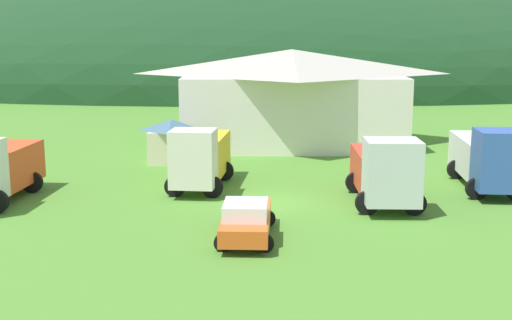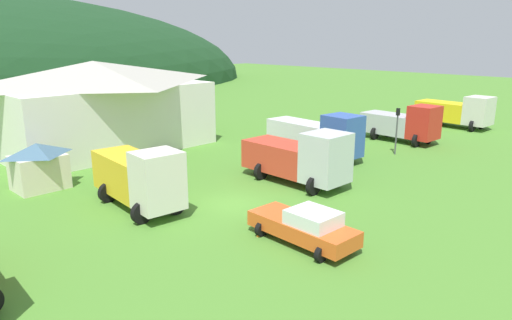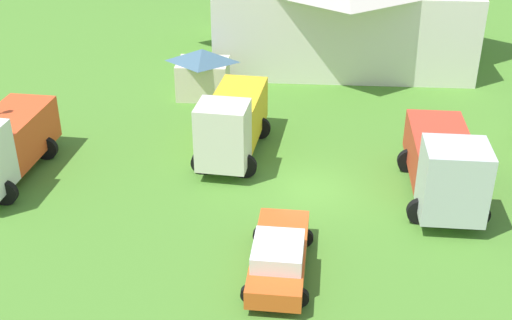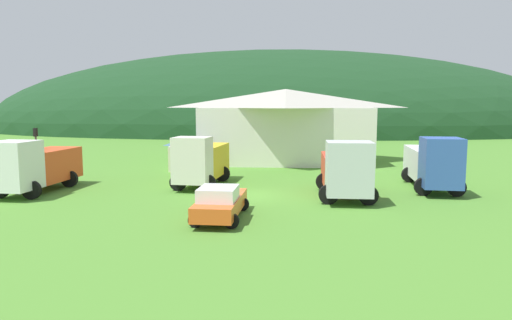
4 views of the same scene
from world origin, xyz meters
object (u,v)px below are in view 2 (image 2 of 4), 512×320
Objects in this scene: box_truck_blue at (318,135)px; crane_truck_red at (404,123)px; depot_building at (96,103)px; traffic_light_east at (397,126)px; heavy_rig_striped at (139,177)px; flatbed_truck_yellow at (457,111)px; traffic_cone_near_pickup at (258,237)px; service_pickup_orange at (305,226)px; play_shed_cream at (38,165)px; tow_truck_silver at (301,157)px.

box_truck_blue is 9.91m from crane_truck_red.
depot_building is 2.49× the size of crane_truck_red.
crane_truck_red is at bearing 20.57° from traffic_light_east.
heavy_rig_striped is 0.84× the size of box_truck_blue.
flatbed_truck_yellow reaches higher than traffic_cone_near_pickup.
flatbed_truck_yellow is at bearing 90.99° from heavy_rig_striped.
heavy_rig_striped is 1.89× the size of traffic_light_east.
flatbed_truck_yellow is at bearing 103.33° from service_pickup_orange.
play_shed_cream is 19.18m from box_truck_blue.
heavy_rig_striped is 0.95× the size of tow_truck_silver.
heavy_rig_striped is at bearing -161.52° from service_pickup_orange.
flatbed_truck_yellow is (25.78, 0.53, -0.06)m from tow_truck_silver.
depot_building is 4.67× the size of traffic_light_east.
service_pickup_orange is at bearing -97.19° from depot_building.
box_truck_blue is 1.20× the size of crane_truck_red.
crane_truck_red is at bearing 83.23° from box_truck_blue.
play_shed_cream is at bearing -135.00° from depot_building.
depot_building is 24.26m from traffic_light_east.
traffic_light_east is (14.65, -19.29, -1.36)m from depot_building.
traffic_cone_near_pickup is (-7.56, -3.66, -1.71)m from tow_truck_silver.
depot_building is 5.49× the size of play_shed_cream.
flatbed_truck_yellow is 15.82× the size of traffic_cone_near_pickup.
box_truck_blue is at bearing 94.82° from heavy_rig_striped.
box_truck_blue reaches higher than flatbed_truck_yellow.
flatbed_truck_yellow is at bearing 87.29° from box_truck_blue.
traffic_light_east is (22.73, -11.21, 0.81)m from play_shed_cream.
depot_building reaches higher than flatbed_truck_yellow.
service_pickup_orange is at bearing -75.48° from flatbed_truck_yellow.
depot_building is 3.23× the size of service_pickup_orange.
traffic_light_east is at bearing 108.53° from service_pickup_orange.
service_pickup_orange is 11.19× the size of traffic_cone_near_pickup.
depot_building reaches higher than traffic_light_east.
heavy_rig_striped is at bearing -90.98° from flatbed_truck_yellow.
traffic_cone_near_pickup is (1.69, -7.10, -1.75)m from heavy_rig_striped.
heavy_rig_striped is (-5.65, -15.28, -1.87)m from depot_building.
tow_truck_silver reaches higher than play_shed_cream.
depot_building is at bearing 175.40° from service_pickup_orange.
flatbed_truck_yellow is 2.04× the size of traffic_light_east.
play_shed_cream is 0.45× the size of heavy_rig_striped.
traffic_light_east reaches higher than crane_truck_red.
heavy_rig_striped is 35.14m from flatbed_truck_yellow.
box_truck_blue reaches higher than heavy_rig_striped.
play_shed_cream is 7.61m from heavy_rig_striped.
play_shed_cream is at bearing 153.75° from traffic_light_east.
heavy_rig_striped is 1.31× the size of service_pickup_orange.
tow_truck_silver is at bearing -82.16° from crane_truck_red.
play_shed_cream is at bearing -105.53° from crane_truck_red.
tow_truck_silver is at bearing -56.97° from box_truck_blue.
depot_building reaches higher than box_truck_blue.
depot_building reaches higher than play_shed_cream.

